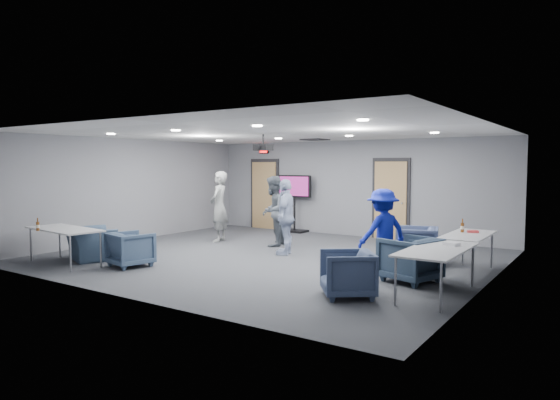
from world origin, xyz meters
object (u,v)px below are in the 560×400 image
Objects in this scene: chair_right_b at (410,259)px; chair_front_a at (131,249)px; chair_right_a at (417,245)px; person_a at (219,207)px; tv_stand at (294,200)px; chair_right_c at (347,274)px; table_front_left at (64,230)px; person_b at (273,211)px; bottle_front at (38,226)px; projector at (263,147)px; chair_front_b at (90,244)px; person_d at (383,231)px; bottle_right at (462,227)px; table_right_a at (468,237)px; person_c at (286,217)px; table_right_b at (437,251)px.

chair_front_a is (-5.03, -1.82, -0.05)m from chair_right_b.
person_a is at bearing -105.65° from chair_right_a.
person_a reaches higher than tv_stand.
chair_right_a is 3.16m from chair_right_c.
chair_front_a is 1.46m from table_front_left.
person_b is 5.26m from bottle_front.
chair_right_a is at bearing -131.07° from chair_front_a.
projector reaches higher than tv_stand.
chair_front_b is 0.70m from table_front_left.
person_d is at bearing -24.72° from chair_right_a.
chair_right_c is at bearing 35.51° from person_d.
projector is at bearing -170.54° from bottle_right.
table_right_a is 6.52m from tv_stand.
person_c is 4.63m from table_front_left.
chair_right_c is (0.20, -1.85, -0.43)m from person_d.
bottle_right is (6.89, 4.40, 0.00)m from bottle_front.
person_c is (0.90, -0.79, -0.02)m from person_b.
person_a reaches higher than table_right_a.
tv_stand is (1.23, 6.75, 0.28)m from table_front_left.
chair_right_a is (2.78, 0.65, -0.47)m from person_c.
person_a is 1.17× the size of person_d.
projector is at bearing 46.27° from person_a.
person_b is at bearing 175.84° from bottle_right.
table_right_a is at bearing -134.77° from chair_front_b.
chair_right_a is 5.76m from chair_front_a.
person_c reaches higher than chair_front_b.
table_right_a reaches higher than chair_front_a.
chair_right_a is at bearing 25.37° from table_right_b.
person_c reaches higher than person_d.
person_d is at bearing 52.27° from table_right_b.
projector reaches higher than chair_right_b.
table_front_left is 7.42× the size of bottle_right.
table_right_b is 4.87m from projector.
chair_front_b is 0.53× the size of table_front_left.
table_front_left is at bearing -61.68° from person_c.
chair_right_c is (0.00, -3.16, -0.02)m from chair_right_a.
person_b reaches higher than bottle_right.
bottle_right is at bearing 9.52° from projector.
table_right_a is (6.98, 3.07, 0.35)m from chair_front_b.
chair_right_a is at bearing -127.83° from chair_front_b.
person_b is at bearing -108.26° from chair_right_a.
chair_front_b is at bearing -31.11° from person_a.
bottle_front is (-0.67, -4.56, -0.10)m from person_a.
projector is (2.05, -0.85, 1.48)m from person_a.
person_c is 1.64m from projector.
chair_front_a is 0.45× the size of tv_stand.
chair_right_c reaches higher than chair_front_a.
chair_right_b is 0.45× the size of table_right_b.
projector is at bearing -105.85° from chair_front_a.
bottle_right is at bearing 35.27° from table_right_a.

